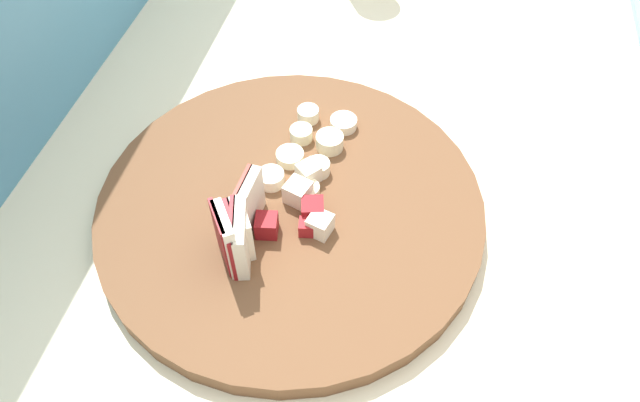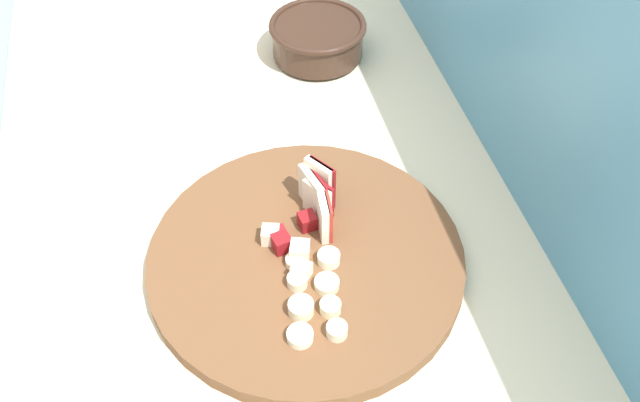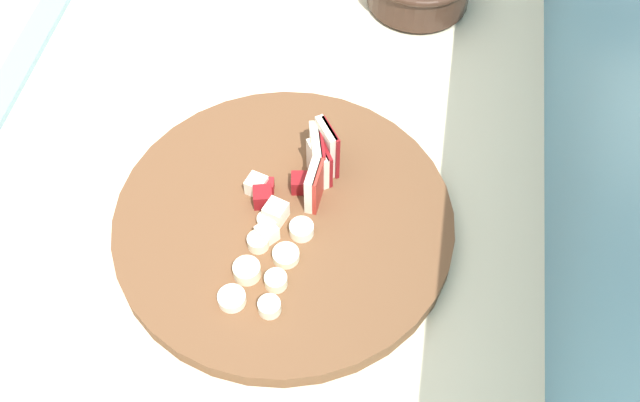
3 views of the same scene
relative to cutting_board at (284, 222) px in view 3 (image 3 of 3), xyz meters
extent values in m
cube|color=beige|center=(-0.08, -0.06, -0.46)|extent=(1.30, 0.69, 0.91)
cube|color=#4C8EB2|center=(-0.08, 0.31, -0.27)|extent=(2.40, 0.04, 1.30)
cylinder|color=brown|center=(0.00, 0.00, 0.00)|extent=(0.37, 0.37, 0.02)
cube|color=#B22D23|center=(-0.03, 0.03, 0.04)|extent=(0.04, 0.01, 0.05)
cube|color=beige|center=(-0.03, 0.03, 0.04)|extent=(0.04, 0.01, 0.05)
cube|color=maroon|center=(-0.07, 0.03, 0.04)|extent=(0.05, 0.02, 0.05)
cube|color=beige|center=(-0.07, 0.02, 0.04)|extent=(0.05, 0.02, 0.05)
cube|color=maroon|center=(-0.08, 0.04, 0.04)|extent=(0.04, 0.03, 0.07)
cube|color=#EFE5CC|center=(-0.08, 0.03, 0.04)|extent=(0.04, 0.03, 0.07)
cube|color=maroon|center=(-0.06, 0.03, 0.04)|extent=(0.04, 0.02, 0.05)
cube|color=#EFE5CC|center=(-0.06, 0.03, 0.04)|extent=(0.04, 0.03, 0.05)
cube|color=maroon|center=(-0.04, 0.01, 0.02)|extent=(0.02, 0.02, 0.02)
cube|color=maroon|center=(-0.03, -0.02, 0.02)|extent=(0.02, 0.02, 0.01)
cube|color=#EFE5CC|center=(-0.03, -0.04, 0.02)|extent=(0.03, 0.03, 0.02)
cube|color=maroon|center=(-0.02, -0.03, 0.02)|extent=(0.03, 0.03, 0.02)
cube|color=#EFE5CC|center=(0.03, -0.01, 0.02)|extent=(0.03, 0.03, 0.02)
cube|color=#EFE5CC|center=(0.00, -0.01, 0.02)|extent=(0.03, 0.03, 0.02)
cylinder|color=beige|center=(0.01, -0.01, 0.02)|extent=(0.02, 0.02, 0.01)
cylinder|color=#F4EAC6|center=(0.04, -0.02, 0.02)|extent=(0.02, 0.02, 0.01)
cylinder|color=beige|center=(0.08, -0.02, 0.02)|extent=(0.03, 0.03, 0.02)
cylinder|color=white|center=(0.11, -0.03, 0.02)|extent=(0.03, 0.03, 0.01)
cylinder|color=white|center=(0.02, 0.02, 0.02)|extent=(0.03, 0.03, 0.01)
cylinder|color=beige|center=(0.05, 0.01, 0.02)|extent=(0.03, 0.03, 0.01)
cylinder|color=beige|center=(0.08, 0.01, 0.02)|extent=(0.02, 0.02, 0.01)
cylinder|color=#F4EAC6|center=(0.11, 0.01, 0.02)|extent=(0.02, 0.02, 0.01)
cylinder|color=#382319|center=(-0.40, 0.11, -0.01)|extent=(0.08, 0.08, 0.01)
camera|label=1|loc=(-0.33, -0.10, 0.45)|focal=32.63mm
camera|label=2|loc=(0.50, -0.10, 0.66)|focal=39.48mm
camera|label=3|loc=(0.44, 0.12, 0.69)|focal=42.23mm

